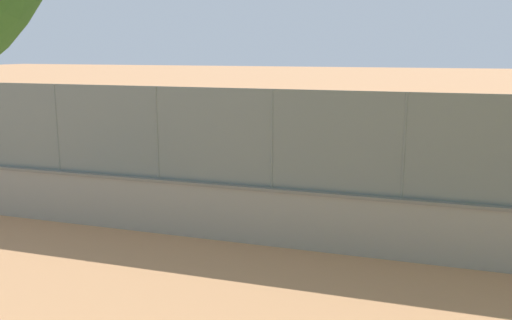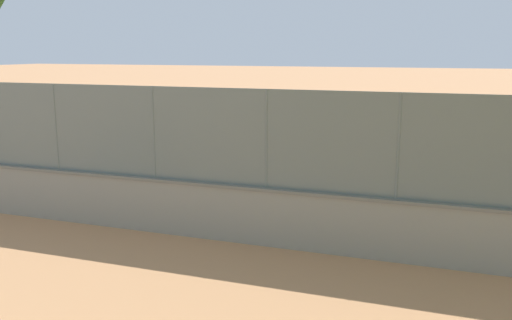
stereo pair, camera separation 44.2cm
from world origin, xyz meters
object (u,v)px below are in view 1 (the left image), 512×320
at_px(sports_ball, 280,125).
at_px(spare_ball_by_wall, 452,243).
at_px(player_near_wall_returning, 300,146).
at_px(courtside_bench, 398,220).
at_px(player_baseline_waiting, 283,172).
at_px(player_foreground_swinging, 293,134).

bearing_deg(sports_ball, spare_ball_by_wall, 128.16).
relative_size(player_near_wall_returning, sports_ball, 8.79).
relative_size(sports_ball, courtside_bench, 0.12).
distance_m(player_baseline_waiting, sports_ball, 7.20).
bearing_deg(sports_ball, courtside_bench, 122.94).
xyz_separation_m(player_baseline_waiting, courtside_bench, (-3.62, 2.00, -0.57)).
bearing_deg(player_near_wall_returning, courtside_bench, 122.16).
bearing_deg(player_foreground_swinging, spare_ball_by_wall, 124.15).
height_order(player_baseline_waiting, courtside_bench, player_baseline_waiting).
xyz_separation_m(spare_ball_by_wall, courtside_bench, (1.32, -0.12, 0.42)).
height_order(player_foreground_swinging, courtside_bench, player_foreground_swinging).
xyz_separation_m(player_foreground_swinging, spare_ball_by_wall, (-6.68, 9.84, -0.97)).
distance_m(sports_ball, courtside_bench, 10.62).
distance_m(player_baseline_waiting, courtside_bench, 4.17).
height_order(player_baseline_waiting, sports_ball, player_baseline_waiting).
relative_size(player_baseline_waiting, courtside_bench, 1.08).
bearing_deg(player_near_wall_returning, player_baseline_waiting, 98.42).
bearing_deg(courtside_bench, player_near_wall_returning, -57.84).
bearing_deg(spare_ball_by_wall, player_near_wall_returning, -51.15).
distance_m(spare_ball_by_wall, courtside_bench, 1.39).
xyz_separation_m(sports_ball, spare_ball_by_wall, (-7.06, 8.99, -1.45)).
bearing_deg(courtside_bench, spare_ball_by_wall, 174.72).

